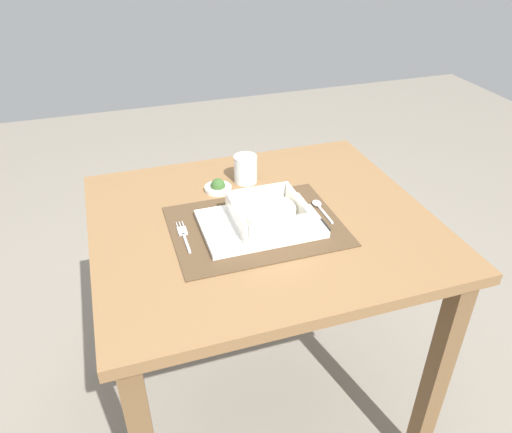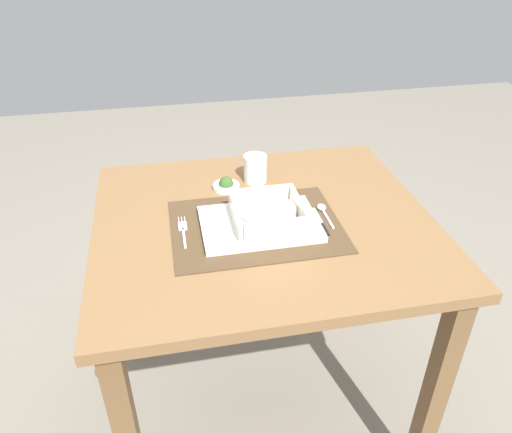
# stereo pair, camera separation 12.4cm
# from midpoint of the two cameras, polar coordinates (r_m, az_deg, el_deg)

# --- Properties ---
(ground_plane) EXTENTS (6.00, 6.00, 0.00)m
(ground_plane) POSITION_cam_midpoint_polar(r_m,az_deg,el_deg) (1.81, 2.78, -20.82)
(ground_plane) COLOR gray
(dining_table) EXTENTS (0.87, 0.76, 0.75)m
(dining_table) POSITION_cam_midpoint_polar(r_m,az_deg,el_deg) (1.35, 3.49, -4.49)
(dining_table) COLOR brown
(dining_table) RESTS_ON ground
(placemat) EXTENTS (0.43, 0.32, 0.00)m
(placemat) POSITION_cam_midpoint_polar(r_m,az_deg,el_deg) (1.25, 2.83, -1.19)
(placemat) COLOR #4C3823
(placemat) RESTS_ON dining_table
(serving_plate) EXTENTS (0.29, 0.20, 0.02)m
(serving_plate) POSITION_cam_midpoint_polar(r_m,az_deg,el_deg) (1.24, 3.26, -0.94)
(serving_plate) COLOR white
(serving_plate) RESTS_ON placemat
(porridge_bowl) EXTENTS (0.17, 0.17, 0.05)m
(porridge_bowl) POSITION_cam_midpoint_polar(r_m,az_deg,el_deg) (1.23, 4.23, 0.18)
(porridge_bowl) COLOR white
(porridge_bowl) RESTS_ON serving_plate
(fork) EXTENTS (0.02, 0.14, 0.00)m
(fork) POSITION_cam_midpoint_polar(r_m,az_deg,el_deg) (1.24, -5.63, -1.56)
(fork) COLOR silver
(fork) RESTS_ON placemat
(spoon) EXTENTS (0.02, 0.11, 0.01)m
(spoon) POSITION_cam_midpoint_polar(r_m,az_deg,el_deg) (1.32, 10.40, 0.70)
(spoon) COLOR silver
(spoon) RESTS_ON placemat
(butter_knife) EXTENTS (0.01, 0.13, 0.01)m
(butter_knife) POSITION_cam_midpoint_polar(r_m,az_deg,el_deg) (1.27, 10.24, -0.86)
(butter_knife) COLOR black
(butter_knife) RESTS_ON placemat
(drinking_glass) EXTENTS (0.07, 0.07, 0.08)m
(drinking_glass) POSITION_cam_midpoint_polar(r_m,az_deg,el_deg) (1.44, 2.38, 5.35)
(drinking_glass) COLOR white
(drinking_glass) RESTS_ON dining_table
(condiment_saucer) EXTENTS (0.08, 0.08, 0.04)m
(condiment_saucer) POSITION_cam_midpoint_polar(r_m,az_deg,el_deg) (1.41, -0.97, 3.58)
(condiment_saucer) COLOR white
(condiment_saucer) RESTS_ON dining_table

